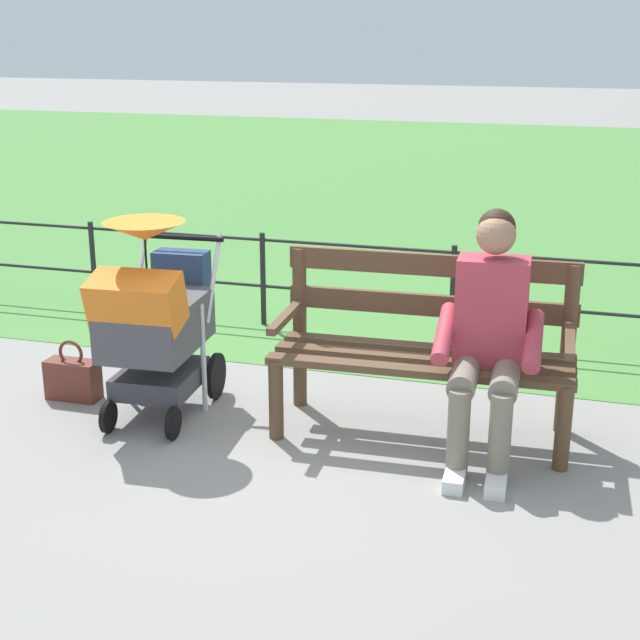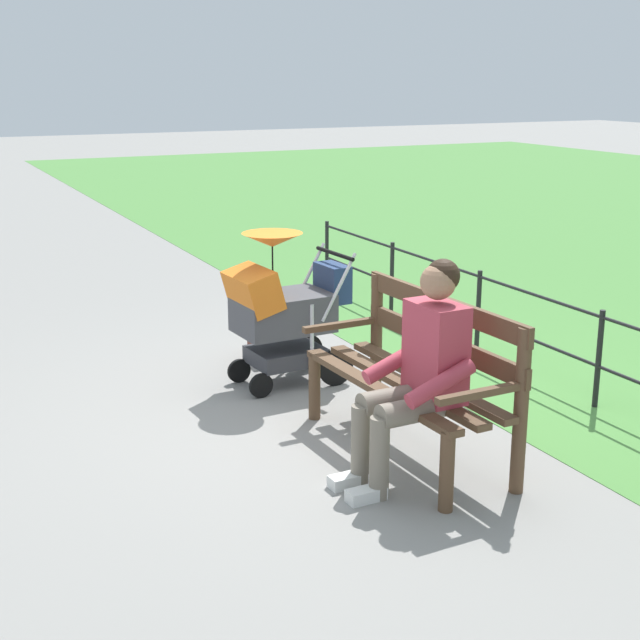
% 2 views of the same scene
% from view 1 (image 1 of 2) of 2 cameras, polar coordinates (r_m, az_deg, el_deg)
% --- Properties ---
extents(ground_plane, '(60.00, 60.00, 0.00)m').
position_cam_1_polar(ground_plane, '(5.28, -2.28, -6.21)').
color(ground_plane, gray).
extents(grass_lawn, '(40.00, 16.00, 0.01)m').
position_cam_1_polar(grass_lawn, '(13.62, 9.77, 8.51)').
color(grass_lawn, '#518E42').
rests_on(grass_lawn, ground).
extents(park_bench, '(1.62, 0.65, 0.96)m').
position_cam_1_polar(park_bench, '(5.02, 6.51, -1.19)').
color(park_bench, brown).
rests_on(park_bench, ground).
extents(person_on_bench, '(0.55, 0.74, 1.28)m').
position_cam_1_polar(person_on_bench, '(4.71, 10.40, -0.69)').
color(person_on_bench, slate).
rests_on(person_on_bench, ground).
extents(stroller, '(0.55, 0.91, 1.15)m').
position_cam_1_polar(stroller, '(5.21, -10.16, 0.17)').
color(stroller, black).
rests_on(stroller, ground).
extents(handbag, '(0.32, 0.14, 0.37)m').
position_cam_1_polar(handbag, '(5.72, -15.02, -3.51)').
color(handbag, brown).
rests_on(handbag, ground).
extents(park_fence, '(7.06, 0.04, 0.70)m').
position_cam_1_polar(park_fence, '(6.62, 2.18, 2.64)').
color(park_fence, black).
rests_on(park_fence, ground).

